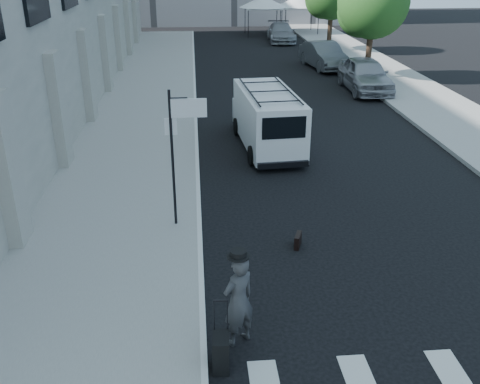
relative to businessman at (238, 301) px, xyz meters
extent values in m
plane|color=black|center=(1.35, 1.34, -0.91)|extent=(120.00, 120.00, 0.00)
cube|color=gray|center=(-2.90, 17.34, -0.83)|extent=(4.50, 48.00, 0.15)
cube|color=gray|center=(10.35, 21.34, -0.83)|extent=(4.00, 56.00, 0.15)
cylinder|color=black|center=(-1.25, 4.54, 0.99)|extent=(0.07, 0.07, 3.50)
cube|color=white|center=(-1.25, 4.56, 1.84)|extent=(0.30, 0.03, 0.42)
cube|color=white|center=(-0.80, 4.54, 2.29)|extent=(0.85, 0.06, 0.45)
cylinder|color=black|center=(8.95, 21.34, 0.49)|extent=(0.32, 0.32, 2.80)
sphere|color=#164517|center=(8.95, 21.34, 3.22)|extent=(3.80, 3.80, 3.80)
sphere|color=#164517|center=(8.55, 21.94, 2.65)|extent=(2.66, 2.66, 2.66)
cylinder|color=black|center=(8.95, 30.34, 0.49)|extent=(0.32, 0.32, 2.80)
cylinder|color=black|center=(3.95, 37.94, 0.19)|extent=(0.06, 0.06, 2.20)
cylinder|color=black|center=(6.75, 37.94, 0.19)|extent=(0.06, 0.06, 2.20)
cylinder|color=black|center=(3.95, 40.74, 0.19)|extent=(0.06, 0.06, 2.20)
cylinder|color=black|center=(6.75, 40.74, 0.19)|extent=(0.06, 0.06, 2.20)
cube|color=white|center=(5.35, 39.34, 1.34)|extent=(3.00, 3.00, 0.12)
cone|color=white|center=(5.35, 39.34, 1.84)|extent=(4.00, 4.00, 0.90)
cylinder|color=black|center=(7.15, 38.44, 0.19)|extent=(0.06, 0.06, 2.20)
cylinder|color=black|center=(9.95, 38.44, 0.19)|extent=(0.06, 0.06, 2.20)
cylinder|color=black|center=(7.15, 41.24, 0.19)|extent=(0.06, 0.06, 2.20)
cylinder|color=black|center=(9.95, 41.24, 0.19)|extent=(0.06, 0.06, 2.20)
cube|color=white|center=(8.55, 39.84, 1.34)|extent=(3.00, 3.00, 0.12)
cone|color=white|center=(8.55, 39.84, 1.84)|extent=(4.00, 4.00, 0.90)
imported|color=#373739|center=(0.00, 0.00, 0.00)|extent=(0.79, 0.73, 1.81)
cube|color=black|center=(1.73, 3.34, -0.74)|extent=(0.26, 0.45, 0.34)
cube|color=black|center=(-0.35, -0.66, -0.58)|extent=(0.32, 0.47, 0.66)
cylinder|color=black|center=(-0.45, -0.44, 0.04)|extent=(0.02, 0.02, 0.62)
cylinder|color=black|center=(-0.23, -0.46, 0.04)|extent=(0.02, 0.02, 0.62)
cube|color=black|center=(-0.34, -0.45, 0.34)|extent=(0.25, 0.05, 0.03)
cube|color=white|center=(1.94, 10.53, 0.23)|extent=(2.13, 4.91, 1.86)
cube|color=white|center=(1.74, 13.14, -0.24)|extent=(1.74, 0.92, 0.98)
cube|color=black|center=(2.12, 8.16, 0.60)|extent=(1.42, 0.18, 0.71)
cylinder|color=black|center=(0.97, 12.15, -0.57)|extent=(0.30, 0.69, 0.67)
cylinder|color=black|center=(2.65, 12.28, -0.57)|extent=(0.30, 0.69, 0.67)
cylinder|color=black|center=(1.22, 8.87, -0.57)|extent=(0.30, 0.69, 0.67)
cylinder|color=black|center=(2.90, 9.00, -0.57)|extent=(0.30, 0.69, 0.67)
imported|color=#929399|center=(8.06, 18.84, -0.06)|extent=(2.06, 4.98, 1.69)
imported|color=#4D5054|center=(7.30, 24.82, -0.13)|extent=(2.29, 4.92, 1.56)
imported|color=gray|center=(6.35, 35.55, -0.19)|extent=(2.26, 5.03, 1.43)
camera|label=1|loc=(-0.64, -7.85, 5.67)|focal=40.00mm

